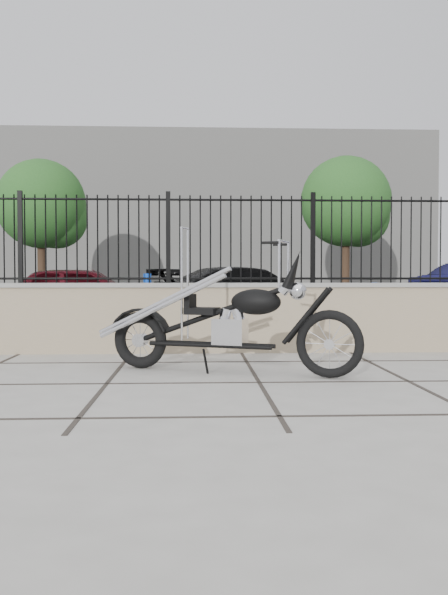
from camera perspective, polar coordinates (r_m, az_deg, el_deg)
ground_plane at (r=6.29m, az=3.21°, el=-7.71°), size 90.00×90.00×0.00m
parking_lot at (r=18.71m, az=-0.69°, el=-1.25°), size 30.00×30.00×0.00m
retaining_wall at (r=8.71m, az=1.54°, el=-1.82°), size 14.00×0.36×0.96m
iron_fence at (r=8.70m, az=1.54°, el=5.29°), size 14.00×0.08×1.20m
background_building at (r=32.80m, az=-1.53°, el=7.14°), size 22.00×6.00×8.00m
chopper_motorcycle at (r=6.82m, az=0.12°, el=-0.09°), size 2.69×1.46×1.62m
car_red at (r=13.43m, az=-12.54°, el=0.16°), size 3.79×1.61×1.28m
car_black at (r=13.94m, az=2.27°, el=0.21°), size 4.64×3.27×1.25m
bollard_a at (r=10.52m, az=-6.95°, el=-0.81°), size 0.15×0.15×1.09m
bollard_b at (r=11.53m, az=13.41°, el=-0.99°), size 0.14×0.14×0.94m
tree_left at (r=23.83m, az=-16.24°, el=8.48°), size 3.20×3.20×5.40m
tree_right at (r=24.00m, az=10.97°, el=8.88°), size 3.34×3.34×5.64m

